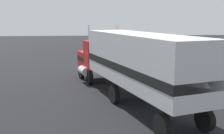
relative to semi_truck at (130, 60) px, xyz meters
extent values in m
plane|color=black|center=(5.22, 1.67, -2.52)|extent=(120.00, 120.00, 0.00)
cube|color=silver|center=(3.94, -1.83, -2.52)|extent=(4.27, 1.39, 0.01)
cube|color=silver|center=(6.85, -4.59, -2.52)|extent=(4.24, 1.49, 0.01)
cube|color=#B21919|center=(6.54, 1.98, -0.82)|extent=(2.45, 2.91, 1.20)
cube|color=#B21919|center=(5.01, 1.51, -0.32)|extent=(2.06, 2.80, 2.20)
cube|color=silver|center=(7.44, 2.25, -0.82)|extent=(0.69, 2.03, 1.08)
cube|color=black|center=(6.54, 1.98, -0.76)|extent=(2.46, 2.95, 0.36)
cylinder|color=silver|center=(4.17, 2.41, 0.28)|extent=(0.18, 0.18, 3.40)
cylinder|color=silver|center=(4.81, 0.30, 0.28)|extent=(0.18, 0.18, 3.40)
cube|color=silver|center=(-1.06, -0.33, 0.23)|extent=(10.80, 5.53, 2.80)
cube|color=black|center=(-1.06, -0.33, -0.19)|extent=(10.81, 5.57, 0.44)
cylinder|color=silver|center=(5.04, 2.88, -1.57)|extent=(1.43, 0.99, 0.64)
cylinder|color=black|center=(6.51, 3.12, -1.97)|extent=(1.14, 0.61, 1.10)
cylinder|color=black|center=(7.15, 1.01, -1.97)|extent=(1.14, 0.61, 1.10)
cylinder|color=black|center=(4.31, 2.45, -1.97)|extent=(1.14, 0.61, 1.10)
cylinder|color=black|center=(4.95, 0.34, -1.97)|extent=(1.14, 0.61, 1.10)
cylinder|color=black|center=(-0.43, 1.01, -1.97)|extent=(1.14, 0.61, 1.10)
cylinder|color=black|center=(0.21, -1.09, -1.97)|extent=(1.14, 0.61, 1.10)
cylinder|color=black|center=(-5.45, -0.51, -1.97)|extent=(1.14, 0.61, 1.10)
cylinder|color=black|center=(-4.81, -2.61, -1.97)|extent=(1.14, 0.61, 1.10)
cylinder|color=#2D3347|center=(3.37, -2.15, -2.11)|extent=(0.18, 0.18, 0.82)
cylinder|color=#2D3347|center=(3.51, -2.16, -2.11)|extent=(0.18, 0.18, 0.82)
cylinder|color=gray|center=(3.44, -2.15, -1.41)|extent=(0.34, 0.34, 0.58)
sphere|color=tan|center=(3.44, -2.15, -1.01)|extent=(0.23, 0.23, 0.23)
cube|color=black|center=(3.42, -2.35, -1.39)|extent=(0.27, 0.18, 0.36)
camera|label=1|loc=(-15.79, 2.48, 2.43)|focal=43.26mm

